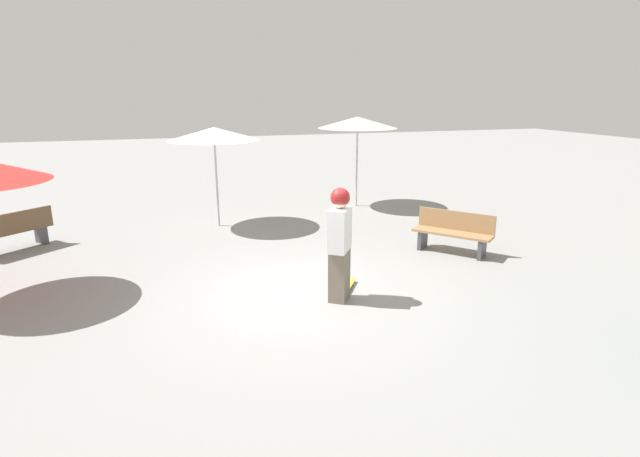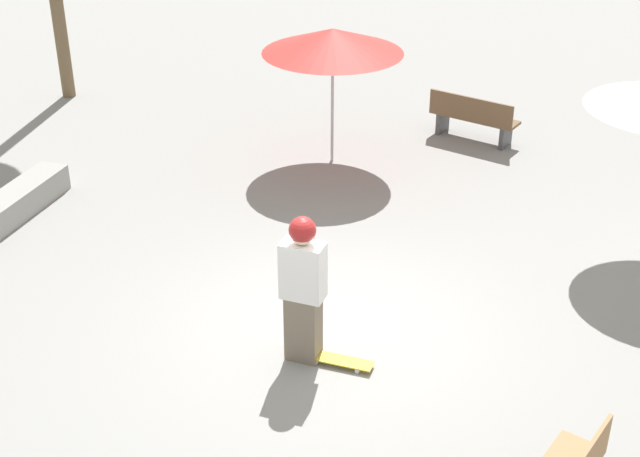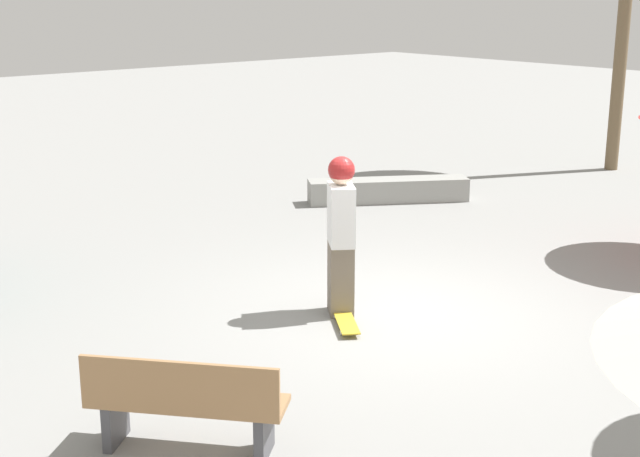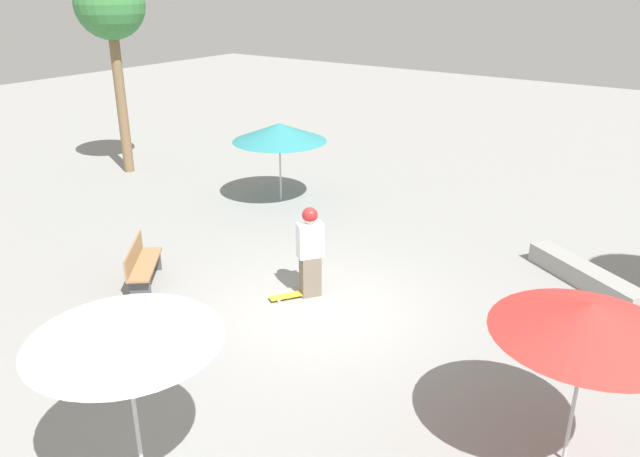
{
  "view_description": "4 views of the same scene",
  "coord_description": "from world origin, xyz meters",
  "px_view_note": "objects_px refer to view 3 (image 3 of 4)",
  "views": [
    {
      "loc": [
        -2.14,
        -7.35,
        3.23
      ],
      "look_at": [
        0.23,
        0.1,
        1.07
      ],
      "focal_mm": 28.0,
      "sensor_mm": 36.0,
      "label": 1
    },
    {
      "loc": [
        8.58,
        -2.22,
        6.21
      ],
      "look_at": [
        -0.11,
        -0.05,
        1.38
      ],
      "focal_mm": 50.0,
      "sensor_mm": 36.0,
      "label": 2
    },
    {
      "loc": [
        6.82,
        6.81,
        3.63
      ],
      "look_at": [
        0.89,
        -0.16,
        1.14
      ],
      "focal_mm": 50.0,
      "sensor_mm": 36.0,
      "label": 3
    },
    {
      "loc": [
        -6.07,
        8.38,
        5.82
      ],
      "look_at": [
        0.55,
        -0.91,
        1.19
      ],
      "focal_mm": 35.0,
      "sensor_mm": 36.0,
      "label": 4
    }
  ],
  "objects_px": {
    "skateboard": "(346,321)",
    "concrete_ledge": "(388,190)",
    "skater_main": "(341,230)",
    "bench_near": "(185,404)"
  },
  "relations": [
    {
      "from": "skater_main",
      "to": "bench_near",
      "type": "distance_m",
      "value": 3.49
    },
    {
      "from": "skateboard",
      "to": "bench_near",
      "type": "height_order",
      "value": "bench_near"
    },
    {
      "from": "concrete_ledge",
      "to": "skater_main",
      "type": "bearing_deg",
      "value": 39.77
    },
    {
      "from": "skateboard",
      "to": "bench_near",
      "type": "bearing_deg",
      "value": -33.43
    },
    {
      "from": "skater_main",
      "to": "concrete_ledge",
      "type": "relative_size",
      "value": 0.7
    },
    {
      "from": "concrete_ledge",
      "to": "bench_near",
      "type": "bearing_deg",
      "value": 35.02
    },
    {
      "from": "concrete_ledge",
      "to": "bench_near",
      "type": "relative_size",
      "value": 1.73
    },
    {
      "from": "concrete_ledge",
      "to": "bench_near",
      "type": "height_order",
      "value": "bench_near"
    },
    {
      "from": "skateboard",
      "to": "concrete_ledge",
      "type": "bearing_deg",
      "value": 164.0
    },
    {
      "from": "bench_near",
      "to": "skater_main",
      "type": "bearing_deg",
      "value": 77.52
    }
  ]
}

